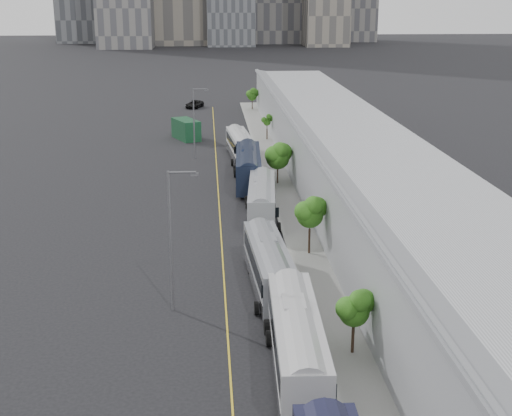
{
  "coord_description": "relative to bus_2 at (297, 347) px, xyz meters",
  "views": [
    {
      "loc": [
        -2.49,
        -2.03,
        20.59
      ],
      "look_at": [
        1.52,
        56.73,
        3.0
      ],
      "focal_mm": 50.0,
      "sensor_mm": 36.0,
      "label": 1
    }
  ],
  "objects": [
    {
      "name": "sidewalk",
      "position": [
        6.75,
        21.12,
        -1.54
      ],
      "size": [
        10.0,
        170.0,
        0.12
      ],
      "primitive_type": "cube",
      "color": "gray",
      "rests_on": "ground"
    },
    {
      "name": "lane_line",
      "position": [
        -3.75,
        21.12,
        -1.59
      ],
      "size": [
        0.12,
        160.0,
        0.02
      ],
      "primitive_type": "cube",
      "color": "gold",
      "rests_on": "ground"
    },
    {
      "name": "depot",
      "position": [
        10.74,
        21.12,
        1.91
      ],
      "size": [
        12.45,
        160.4,
        7.2
      ],
      "color": "gray",
      "rests_on": "ground"
    },
    {
      "name": "bus_2",
      "position": [
        0.0,
        0.0,
        0.0
      ],
      "size": [
        3.11,
        13.08,
        3.8
      ],
      "rotation": [
        0.0,
        0.0,
        -0.04
      ],
      "color": "#B3B3B5",
      "rests_on": "ground"
    },
    {
      "name": "bus_3",
      "position": [
        -0.51,
        12.21,
        -0.1
      ],
      "size": [
        3.08,
        12.26,
        3.55
      ],
      "rotation": [
        0.0,
        0.0,
        0.05
      ],
      "color": "gray",
      "rests_on": "ground"
    },
    {
      "name": "bus_4",
      "position": [
        0.27,
        29.47,
        -0.09
      ],
      "size": [
        3.52,
        12.47,
        3.6
      ],
      "rotation": [
        0.0,
        0.0,
        -0.09
      ],
      "color": "#999CA2",
      "rests_on": "ground"
    },
    {
      "name": "bus_5",
      "position": [
        -0.28,
        42.28,
        0.07
      ],
      "size": [
        3.39,
        13.67,
        3.96
      ],
      "rotation": [
        0.0,
        0.0,
        -0.05
      ],
      "color": "#151D30",
      "rests_on": "ground"
    },
    {
      "name": "bus_6",
      "position": [
        -0.59,
        55.88,
        -0.12
      ],
      "size": [
        3.34,
        12.17,
        3.51
      ],
      "rotation": [
        0.0,
        0.0,
        0.08
      ],
      "color": "silver",
      "rests_on": "ground"
    },
    {
      "name": "tree_1",
      "position": [
        3.62,
        1.97,
        1.43
      ],
      "size": [
        1.85,
        1.85,
        3.99
      ],
      "color": "black",
      "rests_on": "ground"
    },
    {
      "name": "tree_2",
      "position": [
        3.43,
        19.18,
        2.17
      ],
      "size": [
        2.24,
        2.24,
        4.91
      ],
      "color": "black",
      "rests_on": "ground"
    },
    {
      "name": "tree_3",
      "position": [
        3.05,
        42.28,
        1.89
      ],
      "size": [
        2.7,
        2.7,
        4.85
      ],
      "color": "black",
      "rests_on": "ground"
    },
    {
      "name": "tree_4",
      "position": [
        3.99,
        68.1,
        1.16
      ],
      "size": [
        1.1,
        1.1,
        3.41
      ],
      "color": "black",
      "rests_on": "ground"
    },
    {
      "name": "tree_5",
      "position": [
        3.63,
        97.28,
        1.3
      ],
      "size": [
        1.83,
        1.83,
        3.84
      ],
      "color": "black",
      "rests_on": "ground"
    },
    {
      "name": "street_lamp_near",
      "position": [
        -7.19,
        8.96,
        3.98
      ],
      "size": [
        2.04,
        0.22,
        9.76
      ],
      "color": "#59595E",
      "rests_on": "ground"
    },
    {
      "name": "street_lamp_far",
      "position": [
        -6.36,
        56.37,
        3.68
      ],
      "size": [
        2.04,
        0.22,
        9.17
      ],
      "color": "#59595E",
      "rests_on": "ground"
    },
    {
      "name": "shipping_container",
      "position": [
        -7.99,
        69.44,
        -0.12
      ],
      "size": [
        4.58,
        6.21,
        2.96
      ],
      "primitive_type": "cube",
      "rotation": [
        0.0,
        0.0,
        0.41
      ],
      "color": "#123A21",
      "rests_on": "ground"
    },
    {
      "name": "suv",
      "position": [
        -7.23,
        100.6,
        -0.89
      ],
      "size": [
        3.88,
        5.6,
        1.42
      ],
      "primitive_type": "imported",
      "rotation": [
        0.0,
        0.0,
        -0.33
      ],
      "color": "black",
      "rests_on": "ground"
    }
  ]
}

